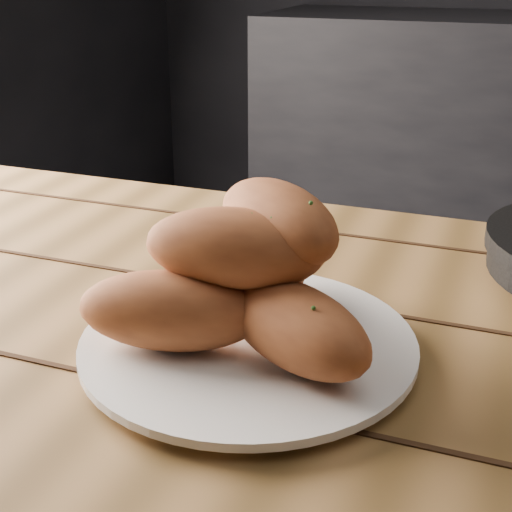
# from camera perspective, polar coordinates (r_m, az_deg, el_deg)

# --- Properties ---
(table) EXTENTS (1.56, 0.83, 0.75)m
(table) POSITION_cam_1_polar(r_m,az_deg,el_deg) (0.71, 8.91, -15.53)
(table) COLOR olive
(table) RESTS_ON ground
(plate) EXTENTS (0.30, 0.30, 0.02)m
(plate) POSITION_cam_1_polar(r_m,az_deg,el_deg) (0.65, -0.62, -7.18)
(plate) COLOR white
(plate) RESTS_ON table
(bread_rolls) EXTENTS (0.28, 0.23, 0.14)m
(bread_rolls) POSITION_cam_1_polar(r_m,az_deg,el_deg) (0.62, -0.68, -1.69)
(bread_rolls) COLOR #A2562D
(bread_rolls) RESTS_ON plate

